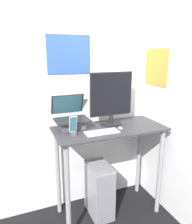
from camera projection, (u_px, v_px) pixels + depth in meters
name	position (u px, v px, depth m)	size (l,w,h in m)	color
wall_back	(97.00, 93.00, 2.44)	(6.00, 0.06, 2.60)	silver
wall_side_right	(181.00, 99.00, 2.14)	(0.06, 6.00, 2.60)	silver
desk	(109.00, 148.00, 2.27)	(1.13, 0.52, 1.00)	#333338
laptop	(71.00, 120.00, 2.20)	(0.34, 0.33, 0.32)	#4C4C51
monitor	(111.00, 100.00, 2.25)	(0.47, 0.22, 0.55)	black
keyboard	(102.00, 132.00, 2.07)	(0.33, 0.13, 0.02)	silver
mouse	(120.00, 128.00, 2.16)	(0.03, 0.06, 0.03)	white
cell_phone	(73.00, 128.00, 2.02)	(0.07, 0.07, 0.18)	#4C4C51
computer_tower	(99.00, 190.00, 2.37)	(0.22, 0.37, 0.59)	gray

